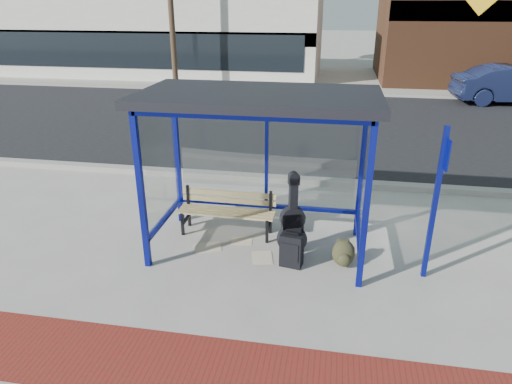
% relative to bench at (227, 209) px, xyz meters
% --- Properties ---
extents(ground, '(120.00, 120.00, 0.00)m').
position_rel_bench_xyz_m(ground, '(0.60, -0.45, -0.42)').
color(ground, '#B2ADA0').
rests_on(ground, ground).
extents(brick_paver_strip, '(60.00, 1.00, 0.01)m').
position_rel_bench_xyz_m(brick_paver_strip, '(0.60, -3.05, -0.42)').
color(brick_paver_strip, maroon).
rests_on(brick_paver_strip, ground).
extents(curb_near, '(60.00, 0.25, 0.12)m').
position_rel_bench_xyz_m(curb_near, '(0.60, 2.45, -0.36)').
color(curb_near, gray).
rests_on(curb_near, ground).
extents(street_asphalt, '(60.00, 10.00, 0.00)m').
position_rel_bench_xyz_m(street_asphalt, '(0.60, 7.55, -0.42)').
color(street_asphalt, black).
rests_on(street_asphalt, ground).
extents(curb_far, '(60.00, 0.25, 0.12)m').
position_rel_bench_xyz_m(curb_far, '(0.60, 12.65, -0.36)').
color(curb_far, gray).
rests_on(curb_far, ground).
extents(far_sidewalk, '(60.00, 4.00, 0.01)m').
position_rel_bench_xyz_m(far_sidewalk, '(0.60, 14.55, -0.42)').
color(far_sidewalk, '#B2ADA0').
rests_on(far_sidewalk, ground).
extents(bus_shelter, '(3.30, 1.80, 2.42)m').
position_rel_bench_xyz_m(bus_shelter, '(0.60, -0.38, 1.65)').
color(bus_shelter, navy).
rests_on(bus_shelter, ground).
extents(storefront_white, '(18.00, 6.04, 4.00)m').
position_rel_bench_xyz_m(storefront_white, '(-8.40, 17.53, 1.58)').
color(storefront_white, silver).
rests_on(storefront_white, ground).
extents(storefront_brown, '(10.00, 7.08, 6.40)m').
position_rel_bench_xyz_m(storefront_brown, '(8.60, 18.04, 2.78)').
color(storefront_brown, '#59331E').
rests_on(storefront_brown, ground).
extents(bench, '(1.58, 0.41, 0.74)m').
position_rel_bench_xyz_m(bench, '(0.00, 0.00, 0.00)').
color(bench, black).
rests_on(bench, ground).
extents(guitar_bag, '(0.47, 0.27, 1.23)m').
position_rel_bench_xyz_m(guitar_bag, '(1.11, -0.47, 0.03)').
color(guitar_bag, black).
rests_on(guitar_bag, ground).
extents(suitcase, '(0.35, 0.26, 0.55)m').
position_rel_bench_xyz_m(suitcase, '(1.15, -0.86, -0.17)').
color(suitcase, black).
rests_on(suitcase, ground).
extents(backpack, '(0.36, 0.33, 0.39)m').
position_rel_bench_xyz_m(backpack, '(1.89, -0.71, -0.23)').
color(backpack, '#2F2F1A').
rests_on(backpack, ground).
extents(sign_post, '(0.09, 0.27, 2.15)m').
position_rel_bench_xyz_m(sign_post, '(3.01, -0.80, 0.79)').
color(sign_post, navy).
rests_on(sign_post, ground).
extents(newspaper_a, '(0.36, 0.30, 0.01)m').
position_rel_bench_xyz_m(newspaper_a, '(0.29, -0.26, -0.42)').
color(newspaper_a, white).
rests_on(newspaper_a, ground).
extents(newspaper_b, '(0.49, 0.44, 0.01)m').
position_rel_bench_xyz_m(newspaper_b, '(-0.19, -0.56, -0.42)').
color(newspaper_b, white).
rests_on(newspaper_b, ground).
extents(newspaper_c, '(0.37, 0.43, 0.01)m').
position_rel_bench_xyz_m(newspaper_c, '(0.70, -0.71, -0.42)').
color(newspaper_c, white).
rests_on(newspaper_c, ground).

